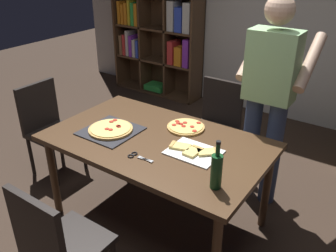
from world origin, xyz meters
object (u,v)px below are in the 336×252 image
object	(u,v)px
second_pizza_plain	(186,127)
chair_left_end	(48,123)
bookshelf	(160,27)
wine_bottle	(216,170)
person_serving_pizza	(269,93)
kitchen_scissors	(137,156)
chair_far_side	(216,121)
pepperoni_pizza_on_tray	(111,130)
dining_table	(157,147)
chair_near_camera	(56,243)

from	to	relation	value
second_pizza_plain	chair_left_end	bearing A→B (deg)	-168.68
chair_left_end	bookshelf	xyz separation A→B (m)	(-0.37, 2.38, 0.48)
bookshelf	wine_bottle	size ratio (longest dim) A/B	6.17
bookshelf	wine_bottle	world-z (taller)	bookshelf
person_serving_pizza	kitchen_scissors	xyz separation A→B (m)	(-0.52, -1.04, -0.24)
wine_bottle	second_pizza_plain	size ratio (longest dim) A/B	1.06
chair_far_side	pepperoni_pizza_on_tray	size ratio (longest dim) A/B	2.22
dining_table	kitchen_scissors	xyz separation A→B (m)	(0.04, -0.28, 0.08)
pepperoni_pizza_on_tray	kitchen_scissors	xyz separation A→B (m)	(0.41, -0.18, -0.01)
kitchen_scissors	bookshelf	bearing A→B (deg)	122.98
chair_near_camera	pepperoni_pizza_on_tray	size ratio (longest dim) A/B	2.22
chair_left_end	kitchen_scissors	size ratio (longest dim) A/B	4.65
dining_table	wine_bottle	xyz separation A→B (m)	(0.64, -0.28, 0.19)
chair_near_camera	wine_bottle	xyz separation A→B (m)	(0.64, 0.71, 0.36)
dining_table	chair_far_side	world-z (taller)	chair_far_side
chair_far_side	wine_bottle	bearing A→B (deg)	-63.01
second_pizza_plain	pepperoni_pizza_on_tray	bearing A→B (deg)	-139.97
chair_near_camera	bookshelf	size ratio (longest dim) A/B	0.46
person_serving_pizza	wine_bottle	size ratio (longest dim) A/B	5.54
person_serving_pizza	pepperoni_pizza_on_tray	size ratio (longest dim) A/B	4.31
dining_table	chair_near_camera	bearing A→B (deg)	-90.00
chair_near_camera	pepperoni_pizza_on_tray	bearing A→B (deg)	112.76
person_serving_pizza	second_pizza_plain	size ratio (longest dim) A/B	5.84
person_serving_pizza	pepperoni_pizza_on_tray	distance (m)	1.29
chair_near_camera	second_pizza_plain	size ratio (longest dim) A/B	3.00
pepperoni_pizza_on_tray	chair_left_end	bearing A→B (deg)	173.88
chair_far_side	pepperoni_pizza_on_tray	bearing A→B (deg)	-108.85
bookshelf	wine_bottle	bearing A→B (deg)	-48.77
dining_table	chair_far_side	distance (m)	1.00
person_serving_pizza	kitchen_scissors	distance (m)	1.19
pepperoni_pizza_on_tray	kitchen_scissors	size ratio (longest dim) A/B	2.10
pepperoni_pizza_on_tray	second_pizza_plain	size ratio (longest dim) A/B	1.35
bookshelf	kitchen_scissors	size ratio (longest dim) A/B	10.08
chair_left_end	pepperoni_pizza_on_tray	bearing A→B (deg)	-6.12
chair_far_side	second_pizza_plain	xyz separation A→B (m)	(0.08, -0.71, 0.25)
dining_table	wine_bottle	size ratio (longest dim) A/B	5.24
bookshelf	pepperoni_pizza_on_tray	distance (m)	2.82
chair_left_end	kitchen_scissors	bearing A→B (deg)	-11.68
chair_far_side	person_serving_pizza	world-z (taller)	person_serving_pizza
wine_bottle	kitchen_scissors	size ratio (longest dim) A/B	1.63
dining_table	second_pizza_plain	size ratio (longest dim) A/B	5.53
chair_far_side	bookshelf	world-z (taller)	bookshelf
chair_left_end	wine_bottle	distance (m)	2.01
person_serving_pizza	second_pizza_plain	xyz separation A→B (m)	(-0.47, -0.48, -0.24)
chair_near_camera	chair_far_side	bearing A→B (deg)	90.00
dining_table	chair_near_camera	distance (m)	1.00
chair_far_side	second_pizza_plain	bearing A→B (deg)	-83.33
dining_table	person_serving_pizza	bearing A→B (deg)	53.95
chair_far_side	pepperoni_pizza_on_tray	xyz separation A→B (m)	(-0.37, -1.09, 0.25)
person_serving_pizza	chair_left_end	bearing A→B (deg)	-157.77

